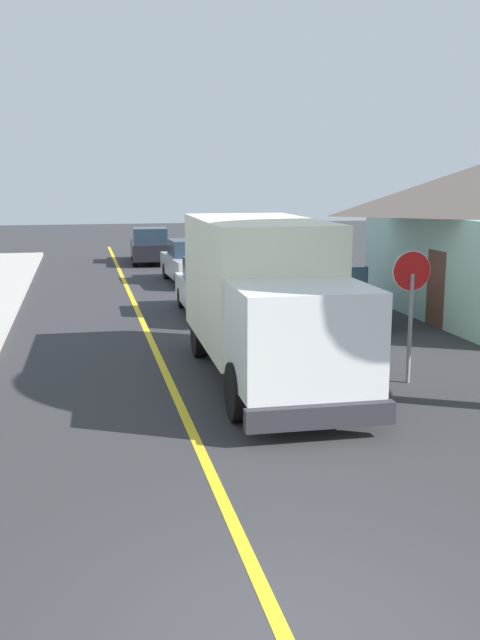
# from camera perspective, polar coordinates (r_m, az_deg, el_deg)

# --- Properties ---
(centre_line_yellow) EXTENTS (0.16, 56.00, 0.01)m
(centre_line_yellow) POSITION_cam_1_polar(r_m,az_deg,el_deg) (16.05, -6.28, -3.40)
(centre_line_yellow) COLOR gold
(centre_line_yellow) RESTS_ON ground
(box_truck) EXTENTS (2.55, 7.23, 3.20)m
(box_truck) POSITION_cam_1_polar(r_m,az_deg,el_deg) (14.53, 1.93, 2.22)
(box_truck) COLOR #F2EDCC
(box_truck) RESTS_ON ground
(parked_car_near) EXTENTS (1.86, 4.42, 1.67)m
(parked_car_near) POSITION_cam_1_polar(r_m,az_deg,el_deg) (21.48, -2.11, 2.52)
(parked_car_near) COLOR silver
(parked_car_near) RESTS_ON ground
(parked_car_mid) EXTENTS (1.98, 4.47, 1.67)m
(parked_car_mid) POSITION_cam_1_polar(r_m,az_deg,el_deg) (28.17, -3.87, 4.58)
(parked_car_mid) COLOR #B7B7BC
(parked_car_mid) RESTS_ON ground
(parked_car_far) EXTENTS (2.00, 4.48, 1.67)m
(parked_car_far) POSITION_cam_1_polar(r_m,az_deg,el_deg) (35.14, -7.14, 5.83)
(parked_car_far) COLOR black
(parked_car_far) RESTS_ON ground
(parked_van_across) EXTENTS (1.93, 4.45, 1.67)m
(parked_van_across) POSITION_cam_1_polar(r_m,az_deg,el_deg) (20.60, 7.02, 2.07)
(parked_van_across) COLOR silver
(parked_van_across) RESTS_ON ground
(stop_sign) EXTENTS (0.80, 0.10, 2.65)m
(stop_sign) POSITION_cam_1_polar(r_m,az_deg,el_deg) (14.48, 13.44, 2.25)
(stop_sign) COLOR gray
(stop_sign) RESTS_ON ground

